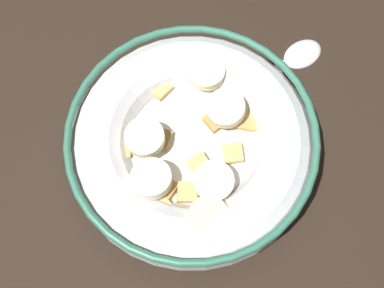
{
  "coord_description": "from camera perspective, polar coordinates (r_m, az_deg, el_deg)",
  "views": [
    {
      "loc": [
        1.27,
        -13.81,
        41.31
      ],
      "look_at": [
        0.0,
        0.0,
        3.0
      ],
      "focal_mm": 47.53,
      "sensor_mm": 36.0,
      "label": 1
    }
  ],
  "objects": [
    {
      "name": "ground_plane",
      "position": [
        0.45,
        0.0,
        -1.75
      ],
      "size": [
        94.63,
        94.63,
        2.0
      ],
      "primitive_type": "cube",
      "color": "black"
    },
    {
      "name": "spoon",
      "position": [
        0.48,
        10.53,
        8.92
      ],
      "size": [
        11.43,
        9.94,
        0.8
      ],
      "color": "silver",
      "rests_on": "ground_plane"
    },
    {
      "name": "cereal_bowl",
      "position": [
        0.41,
        -0.01,
        -0.15
      ],
      "size": [
        19.84,
        19.84,
        5.8
      ],
      "color": "silver",
      "rests_on": "ground_plane"
    }
  ]
}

